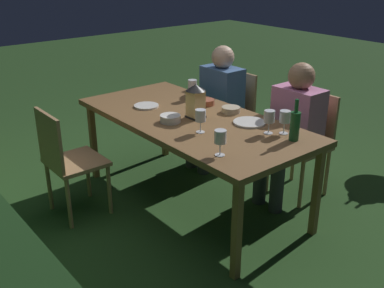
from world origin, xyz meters
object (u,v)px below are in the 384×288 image
Objects in this scene: wine_glass_c at (220,138)px; plate_b at (249,122)px; wine_glass_a at (285,118)px; wine_glass_b at (200,117)px; plate_a at (146,106)px; bowl_salad at (206,102)px; chair_side_left_a at (305,139)px; chair_side_left_b at (231,112)px; dining_table at (192,124)px; person_in_pink at (292,127)px; green_bottle_on_table at (295,125)px; bowl_bread at (170,118)px; wine_glass_e at (192,86)px; person_in_blue at (217,101)px; wine_glass_d at (269,118)px; bowl_olives at (231,110)px; chair_side_right_b at (67,158)px; lantern_centerpiece at (196,99)px.

wine_glass_c is 0.65m from plate_b.
wine_glass_b is at bearing 48.41° from wine_glass_a.
plate_a is 0.84× the size of plate_b.
chair_side_left_a is at bearing -137.73° from bowl_salad.
plate_b is at bearing 143.40° from chair_side_left_b.
dining_table is at bearing -25.36° from wine_glass_c.
bowl_salad is at bearing 30.76° from person_in_pink.
green_bottle_on_table is 0.93m from bowl_bread.
bowl_bread is 0.51m from bowl_salad.
plate_b is at bearing -62.58° from wine_glass_c.
person_in_blue is at bearing -79.02° from wine_glass_e.
bowl_bread is (0.69, -0.12, -0.09)m from wine_glass_c.
bowl_olives is at bearing -12.43° from wine_glass_d.
wine_glass_a reaches higher than bowl_bread.
plate_a is at bearing 24.56° from plate_b.
chair_side_right_b is 5.15× the size of wine_glass_e.
bowl_bread is at bearing 107.39° from bowl_salad.
chair_side_right_b is 5.15× the size of wine_glass_a.
dining_table is 11.78× the size of wine_glass_a.
wine_glass_d is (-1.05, 0.65, 0.38)m from chair_side_left_b.
wine_glass_b is (-0.73, 1.01, 0.38)m from chair_side_left_b.
person_in_pink is at bearing -157.07° from wine_glass_e.
lantern_centerpiece is at bearing -162.61° from plate_a.
plate_b is (-0.82, -0.37, 0.00)m from plate_a.
wine_glass_b reaches higher than chair_side_left_a.
wine_glass_b is at bearing -136.01° from chair_side_right_b.
person_in_blue reaches higher than bowl_bread.
bowl_bread reaches higher than plate_b.
person_in_pink is 0.51m from bowl_olives.
chair_side_right_b is 1.70m from green_bottle_on_table.
person_in_blue is 6.80× the size of wine_glass_a.
chair_side_left_a is at bearing -79.42° from wine_glass_c.
person_in_blue is 0.48m from bowl_salad.
green_bottle_on_table reaches higher than bowl_salad.
chair_side_left_b is 1.29m from wine_glass_d.
wine_glass_a is 0.60m from wine_glass_c.
bowl_bread is (0.70, 0.48, -0.09)m from wine_glass_a.
plate_a is at bearing -90.15° from chair_side_right_b.
chair_side_left_a is 4.25× the size of plate_a.
bowl_olives reaches higher than plate_a.
green_bottle_on_table is 1.18m from wine_glass_e.
chair_side_right_b is at bearing 64.89° from bowl_olives.
dining_table is at bearing 140.43° from wine_glass_e.
chair_side_left_b is at bearing -46.52° from wine_glass_c.
chair_side_right_b is at bearing 53.45° from plate_b.
wine_glass_c is (-0.38, 0.16, 0.00)m from wine_glass_b.
green_bottle_on_table is at bearing -142.25° from wine_glass_b.
wine_glass_d is 0.75m from bowl_bread.
chair_side_left_b is 1.17m from bowl_bread.
chair_side_left_b is at bearing -26.32° from green_bottle_on_table.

